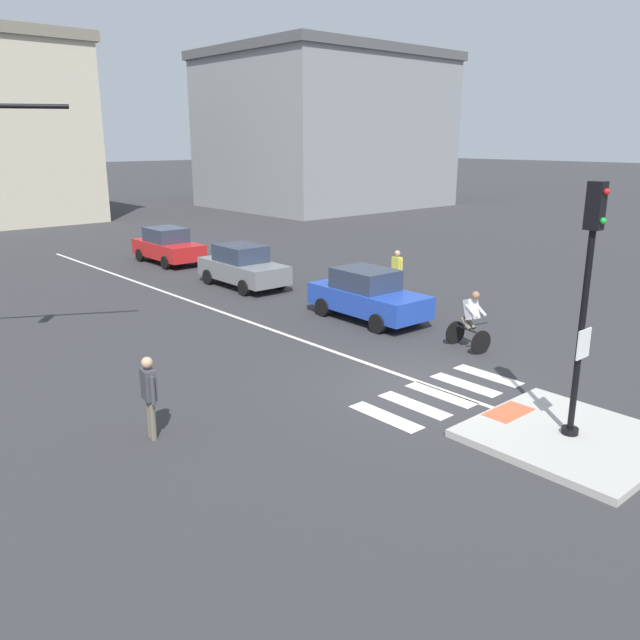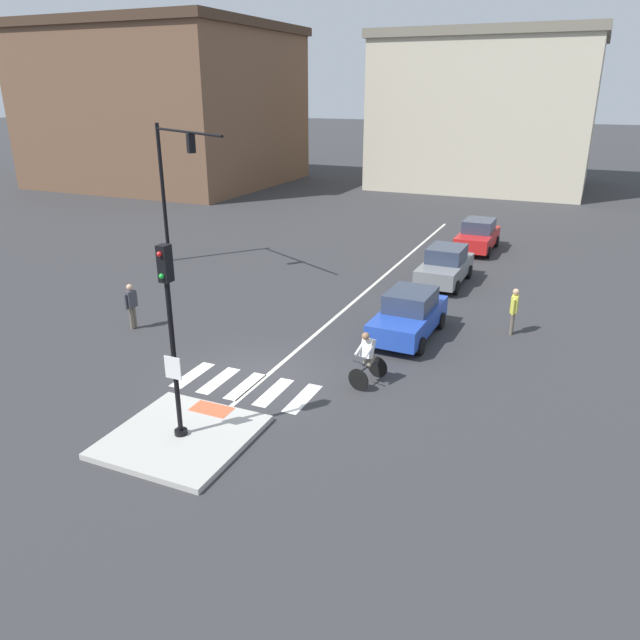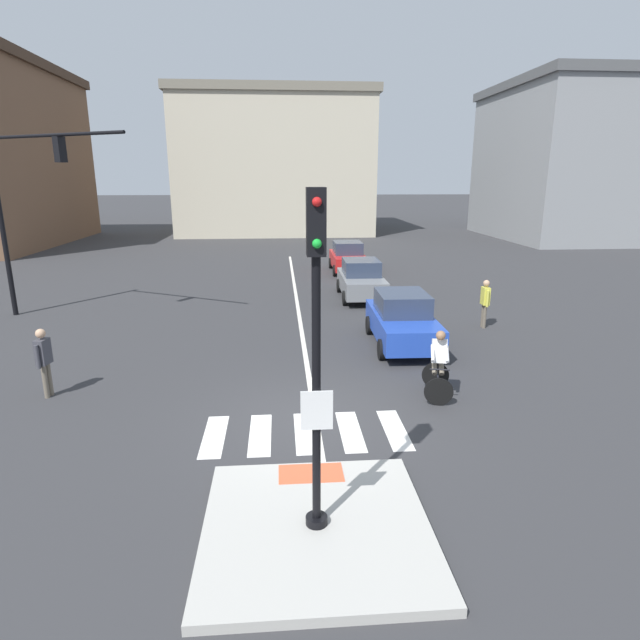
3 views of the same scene
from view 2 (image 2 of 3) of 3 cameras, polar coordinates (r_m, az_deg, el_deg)
name	(u,v)px [view 2 (image 2 of 3)]	position (r m, az deg, el deg)	size (l,w,h in m)	color
ground_plane	(256,378)	(18.31, -6.05, -5.41)	(300.00, 300.00, 0.00)	#333335
traffic_island	(181,437)	(15.58, -12.91, -10.65)	(3.31, 3.39, 0.15)	#B2AFA8
tactile_pad_front	(212,409)	(16.47, -10.17, -8.25)	(1.10, 0.60, 0.01)	#DB5B38
signal_pole	(171,326)	(14.28, -13.88, -0.54)	(0.44, 0.38, 4.77)	black
crosswalk_stripe_a	(193,375)	(18.77, -11.90, -5.07)	(0.44, 1.80, 0.01)	silver
crosswalk_stripe_b	(219,380)	(18.29, -9.53, -5.62)	(0.44, 1.80, 0.01)	silver
crosswalk_stripe_c	(246,386)	(17.84, -7.03, -6.20)	(0.44, 1.80, 0.01)	silver
crosswalk_stripe_d	(274,392)	(17.43, -4.40, -6.78)	(0.44, 1.80, 0.01)	silver
crosswalk_stripe_e	(303,398)	(17.06, -1.64, -7.38)	(0.44, 1.80, 0.01)	silver
lane_centre_line	(373,285)	(26.72, 5.01, 3.28)	(0.14, 28.00, 0.01)	silver
traffic_light_mast	(173,174)	(29.45, -13.70, 13.24)	(5.55, 3.12, 6.60)	black
building_corner_left	(167,106)	(58.16, -14.19, 18.96)	(19.89, 18.06, 13.17)	brown
building_far_block	(487,111)	(56.88, 15.45, 18.42)	(17.68, 15.07, 12.40)	beige
car_grey_eastbound_far	(445,266)	(27.24, 11.70, 5.03)	(1.91, 4.13, 1.64)	slate
car_blue_eastbound_mid	(409,315)	(21.07, 8.37, 0.51)	(1.94, 4.15, 1.64)	#2347B7
car_red_eastbound_distant	(478,235)	(33.35, 14.62, 7.70)	(1.88, 4.12, 1.64)	red
cyclist	(367,357)	(17.50, 4.49, -3.50)	(0.88, 1.21, 1.68)	black
pedestrian_at_curb_left	(131,303)	(22.51, -17.34, 1.57)	(0.27, 0.54, 1.67)	#6B6051
pedestrian_waiting_far_side	(514,308)	(22.06, 17.80, 1.12)	(0.23, 0.55, 1.67)	#6B6051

